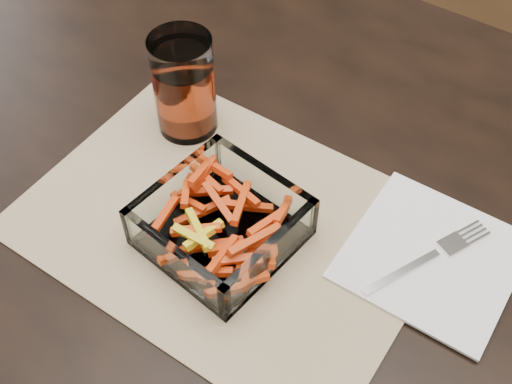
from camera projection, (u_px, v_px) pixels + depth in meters
dining_table at (311, 250)px, 0.82m from camera, size 1.60×0.90×0.75m
placemat at (227, 222)px, 0.74m from camera, size 0.45×0.33×0.00m
glass_bowl at (221, 225)px, 0.70m from camera, size 0.17×0.17×0.06m
tumbler at (184, 88)px, 0.79m from camera, size 0.08×0.08×0.13m
napkin at (432, 257)px, 0.70m from camera, size 0.18×0.18×0.00m
fork at (431, 256)px, 0.70m from camera, size 0.09×0.16×0.00m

